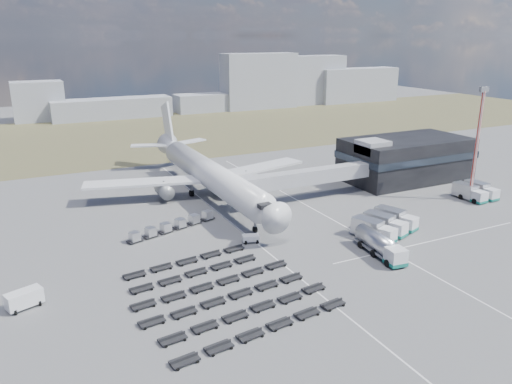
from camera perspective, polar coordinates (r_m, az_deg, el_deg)
name	(u,v)px	position (r m, az deg, el deg)	size (l,w,h in m)	color
ground	(279,251)	(81.91, 2.68, -6.71)	(420.00, 420.00, 0.00)	#565659
grass_strip	(129,135)	(182.14, -14.33, 6.31)	(420.00, 90.00, 0.01)	#4E4D2F
lane_markings	(320,234)	(88.98, 7.29, -4.81)	(47.12, 110.00, 0.01)	silver
terminal	(405,158)	(125.89, 16.69, 3.74)	(30.40, 16.40, 11.00)	black
jet_bridge	(299,178)	(104.36, 4.98, 1.57)	(30.30, 3.80, 7.05)	#939399
airliner	(207,173)	(107.98, -5.58, 2.22)	(51.59, 64.53, 17.62)	silver
skyline	(167,95)	(227.93, -10.19, 10.86)	(309.26, 27.03, 25.65)	#91949E
fuel_tanker	(380,245)	(81.83, 14.00, -5.91)	(3.83, 11.23, 3.56)	silver
pushback_tug	(251,239)	(84.71, -0.62, -5.36)	(2.82, 1.59, 1.32)	silver
utility_van	(24,299)	(71.82, -24.97, -11.07)	(4.43, 2.00, 2.35)	silver
catering_truck	(227,190)	(108.44, -3.36, 0.27)	(3.44, 6.79, 2.99)	silver
service_trucks_near	(385,224)	(91.13, 14.54, -3.56)	(12.26, 10.74, 3.12)	silver
service_trucks_far	(475,191)	(116.64, 23.80, 0.07)	(6.44, 7.63, 3.00)	silver
uld_row	(173,225)	(90.75, -9.45, -3.79)	(17.78, 6.81, 1.65)	black
baggage_dollies	(221,292)	(68.86, -4.05, -11.34)	(27.11, 26.63, 0.76)	black
floodlight_mast	(477,145)	(112.79, 23.91, 4.93)	(2.21, 1.84, 23.83)	red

